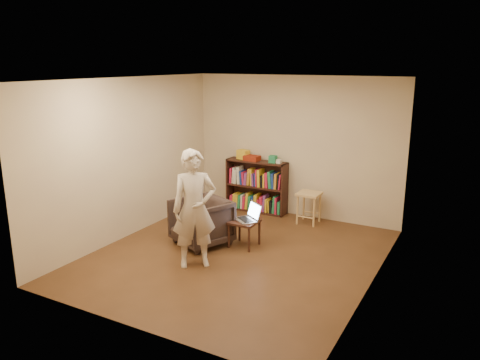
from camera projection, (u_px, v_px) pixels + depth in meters
The scene contains 15 objects.
floor at pixel (236, 256), 7.04m from camera, with size 4.50×4.50×0.00m, color #452A16.
ceiling at pixel (236, 79), 6.39m from camera, with size 4.50×4.50×0.00m, color silver.
wall_back at pixel (295, 147), 8.63m from camera, with size 4.00×4.00×0.00m, color #BBA38E.
wall_left at pixel (129, 158), 7.64m from camera, with size 4.50×4.50×0.00m, color #BBA38E.
wall_right at pixel (377, 189), 5.79m from camera, with size 4.50×4.50×0.00m, color #BBA38E.
bookshelf at pixel (257, 189), 9.04m from camera, with size 1.20×0.30×1.00m.
box_yellow at pixel (243, 154), 9.03m from camera, with size 0.22×0.16×0.18m, color gold.
red_cloth at pixel (252, 158), 8.89m from camera, with size 0.29×0.21×0.10m, color maroon.
box_green at pixel (273, 159), 8.70m from camera, with size 0.13×0.13×0.13m, color #217D4D.
box_white at pixel (279, 161), 8.66m from camera, with size 0.09×0.09×0.07m, color silver.
stool at pixel (309, 199), 8.34m from camera, with size 0.39×0.39×0.57m.
armchair at pixel (201, 222), 7.40m from camera, with size 0.79×0.81×0.74m, color #302620.
side_table at pixel (244, 225), 7.32m from camera, with size 0.41×0.41×0.42m.
laptop at pixel (249, 216), 7.32m from camera, with size 0.49×0.48×0.27m.
person at pixel (194, 209), 6.51m from camera, with size 0.61×0.40×1.69m, color beige.
Camera 1 is at (3.16, -5.72, 2.85)m, focal length 35.00 mm.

